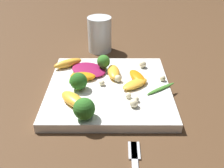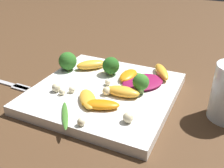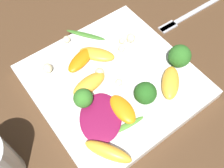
{
  "view_description": "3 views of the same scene",
  "coord_description": "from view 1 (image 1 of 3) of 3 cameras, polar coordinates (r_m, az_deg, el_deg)",
  "views": [
    {
      "loc": [
        -0.01,
        0.52,
        0.35
      ],
      "look_at": [
        -0.01,
        0.01,
        0.03
      ],
      "focal_mm": 42.0,
      "sensor_mm": 36.0,
      "label": 1
    },
    {
      "loc": [
        -0.43,
        -0.22,
        0.29
      ],
      "look_at": [
        0.01,
        -0.01,
        0.03
      ],
      "focal_mm": 42.0,
      "sensor_mm": 36.0,
      "label": 2
    },
    {
      "loc": [
        0.22,
        -0.16,
        0.43
      ],
      "look_at": [
        0.01,
        -0.01,
        0.03
      ],
      "focal_mm": 42.0,
      "sensor_mm": 36.0,
      "label": 3
    }
  ],
  "objects": [
    {
      "name": "macadamia_nut_4",
      "position": [
        0.7,
        6.67,
        4.29
      ],
      "size": [
        0.02,
        0.02,
        0.02
      ],
      "color": "beige",
      "rests_on": "plate"
    },
    {
      "name": "orange_segment_2",
      "position": [
        0.65,
        0.36,
        2.62
      ],
      "size": [
        0.04,
        0.07,
        0.02
      ],
      "color": "#FCAD33",
      "rests_on": "plate"
    },
    {
      "name": "macadamia_nut_2",
      "position": [
        0.57,
        3.57,
        -2.5
      ],
      "size": [
        0.01,
        0.01,
        0.01
      ],
      "color": "beige",
      "rests_on": "plate"
    },
    {
      "name": "broccoli_floret_1",
      "position": [
        0.6,
        -7.28,
        0.57
      ],
      "size": [
        0.04,
        0.04,
        0.04
      ],
      "color": "#7A9E51",
      "rests_on": "plate"
    },
    {
      "name": "macadamia_nut_0",
      "position": [
        0.56,
        5.27,
        -3.3
      ],
      "size": [
        0.01,
        0.01,
        0.01
      ],
      "color": "beige",
      "rests_on": "plate"
    },
    {
      "name": "macadamia_nut_5",
      "position": [
        0.63,
        1.29,
        1.19
      ],
      "size": [
        0.02,
        0.02,
        0.02
      ],
      "color": "beige",
      "rests_on": "plate"
    },
    {
      "name": "drinking_glass",
      "position": [
        0.82,
        -2.71,
        10.73
      ],
      "size": [
        0.07,
        0.07,
        0.11
      ],
      "color": "white",
      "rests_on": "ground_plane"
    },
    {
      "name": "radicchio_leaf_0",
      "position": [
        0.68,
        -5.1,
        3.13
      ],
      "size": [
        0.12,
        0.11,
        0.01
      ],
      "color": "maroon",
      "rests_on": "plate"
    },
    {
      "name": "arugula_sprig_0",
      "position": [
        0.66,
        -8.54,
        1.71
      ],
      "size": [
        0.02,
        0.07,
        0.0
      ],
      "color": "#518E33",
      "rests_on": "plate"
    },
    {
      "name": "broccoli_floret_0",
      "position": [
        0.51,
        -6.08,
        -5.4
      ],
      "size": [
        0.04,
        0.04,
        0.04
      ],
      "color": "#7A9E51",
      "rests_on": "plate"
    },
    {
      "name": "orange_segment_1",
      "position": [
        0.64,
        5.54,
        1.54
      ],
      "size": [
        0.05,
        0.08,
        0.01
      ],
      "color": "orange",
      "rests_on": "plate"
    },
    {
      "name": "ground_plane",
      "position": [
        0.63,
        -0.67,
        -1.88
      ],
      "size": [
        2.4,
        2.4,
        0.0
      ],
      "primitive_type": "plane",
      "color": "#4C331E"
    },
    {
      "name": "plate",
      "position": [
        0.62,
        -0.67,
        -1.09
      ],
      "size": [
        0.29,
        0.29,
        0.02
      ],
      "color": "white",
      "rests_on": "ground_plane"
    },
    {
      "name": "macadamia_nut_6",
      "position": [
        0.55,
        4.79,
        -4.17
      ],
      "size": [
        0.02,
        0.02,
        0.02
      ],
      "color": "beige",
      "rests_on": "plate"
    },
    {
      "name": "orange_segment_3",
      "position": [
        0.61,
        5.05,
        0.03
      ],
      "size": [
        0.07,
        0.07,
        0.01
      ],
      "color": "#FCAD33",
      "rests_on": "plate"
    },
    {
      "name": "orange_segment_5",
      "position": [
        0.56,
        -8.49,
        -3.35
      ],
      "size": [
        0.07,
        0.07,
        0.02
      ],
      "color": "#FCAD33",
      "rests_on": "plate"
    },
    {
      "name": "orange_segment_0",
      "position": [
        0.7,
        -9.55,
        4.48
      ],
      "size": [
        0.08,
        0.06,
        0.02
      ],
      "color": "#FCAD33",
      "rests_on": "plate"
    },
    {
      "name": "broccoli_floret_2",
      "position": [
        0.67,
        -1.86,
        4.83
      ],
      "size": [
        0.03,
        0.03,
        0.04
      ],
      "color": "#84AD5B",
      "rests_on": "plate"
    },
    {
      "name": "orange_segment_4",
      "position": [
        0.64,
        -6.36,
        1.69
      ],
      "size": [
        0.06,
        0.04,
        0.02
      ],
      "color": "orange",
      "rests_on": "plate"
    },
    {
      "name": "macadamia_nut_1",
      "position": [
        0.62,
        -2.22,
        0.28
      ],
      "size": [
        0.01,
        0.01,
        0.01
      ],
      "color": "beige",
      "rests_on": "plate"
    },
    {
      "name": "macadamia_nut_3",
      "position": [
        0.64,
        10.94,
        1.29
      ],
      "size": [
        0.01,
        0.01,
        0.01
      ],
      "color": "beige",
      "rests_on": "plate"
    },
    {
      "name": "arugula_sprig_1",
      "position": [
        0.61,
        10.61,
        -0.97
      ],
      "size": [
        0.08,
        0.06,
        0.01
      ],
      "color": "#3D7528",
      "rests_on": "plate"
    }
  ]
}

